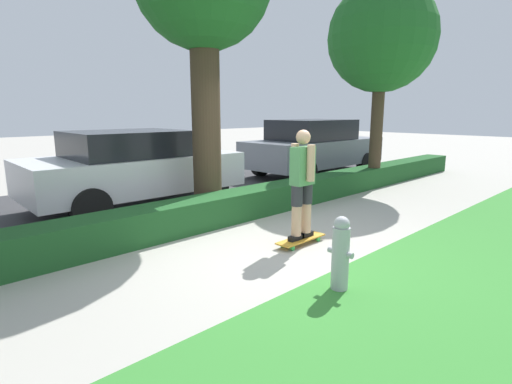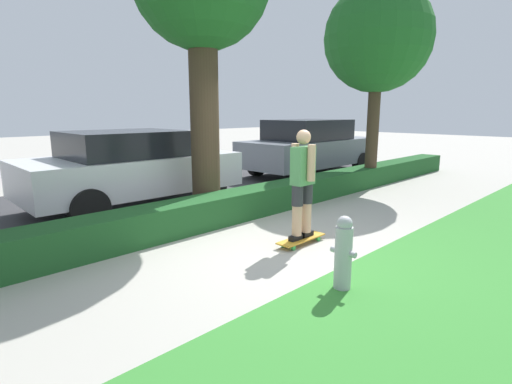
% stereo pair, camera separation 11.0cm
% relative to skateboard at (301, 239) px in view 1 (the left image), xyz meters
% --- Properties ---
extents(ground_plane, '(60.00, 60.00, 0.00)m').
position_rel_skateboard_xyz_m(ground_plane, '(-0.38, 0.09, -0.07)').
color(ground_plane, '#ADA89E').
extents(street_asphalt, '(18.48, 5.00, 0.01)m').
position_rel_skateboard_xyz_m(street_asphalt, '(-0.38, 4.29, -0.07)').
color(street_asphalt, '#38383A').
rests_on(street_asphalt, ground_plane).
extents(hedge_row, '(18.48, 0.60, 0.49)m').
position_rel_skateboard_xyz_m(hedge_row, '(-0.38, 1.69, 0.17)').
color(hedge_row, '#1E5123').
rests_on(hedge_row, ground_plane).
extents(skateboard, '(0.85, 0.24, 0.09)m').
position_rel_skateboard_xyz_m(skateboard, '(0.00, 0.00, 0.00)').
color(skateboard, gold).
rests_on(skateboard, ground_plane).
extents(skater_person, '(0.48, 0.40, 1.54)m').
position_rel_skateboard_xyz_m(skater_person, '(-0.00, 0.00, 0.84)').
color(skater_person, black).
rests_on(skater_person, skateboard).
extents(tree_far, '(2.54, 2.54, 4.85)m').
position_rel_skateboard_xyz_m(tree_far, '(4.74, 1.57, 3.48)').
color(tree_far, '#423323').
rests_on(tree_far, ground_plane).
extents(parked_car_middle, '(4.14, 2.10, 1.50)m').
position_rel_skateboard_xyz_m(parked_car_middle, '(-0.56, 3.87, 0.72)').
color(parked_car_middle, silver).
rests_on(parked_car_middle, ground_plane).
extents(parked_car_rear, '(4.60, 1.98, 1.63)m').
position_rel_skateboard_xyz_m(parked_car_rear, '(5.33, 3.93, 0.76)').
color(parked_car_rear, slate).
rests_on(parked_car_rear, ground_plane).
extents(fire_hydrant, '(0.18, 0.30, 0.81)m').
position_rel_skateboard_xyz_m(fire_hydrant, '(-0.85, -1.23, 0.34)').
color(fire_hydrant, '#ADADB2').
rests_on(fire_hydrant, ground_plane).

